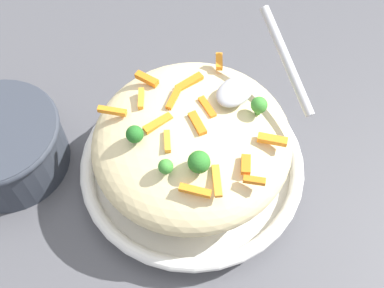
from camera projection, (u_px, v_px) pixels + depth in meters
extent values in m
plane|color=#4C4C51|center=(192.00, 174.00, 0.69)|extent=(2.40, 2.40, 0.00)
cylinder|color=white|center=(192.00, 170.00, 0.68)|extent=(0.29, 0.29, 0.02)
torus|color=white|center=(192.00, 163.00, 0.67)|extent=(0.32, 0.32, 0.02)
torus|color=black|center=(192.00, 161.00, 0.66)|extent=(0.31, 0.31, 0.00)
ellipsoid|color=beige|center=(192.00, 141.00, 0.62)|extent=(0.27, 0.26, 0.10)
cube|color=orange|center=(217.00, 181.00, 0.54)|extent=(0.03, 0.04, 0.01)
cube|color=orange|center=(141.00, 99.00, 0.60)|extent=(0.03, 0.03, 0.01)
cube|color=orange|center=(208.00, 108.00, 0.59)|extent=(0.02, 0.04, 0.01)
cube|color=orange|center=(112.00, 111.00, 0.59)|extent=(0.03, 0.04, 0.01)
cube|color=orange|center=(196.00, 125.00, 0.57)|extent=(0.02, 0.04, 0.01)
cube|color=orange|center=(219.00, 61.00, 0.64)|extent=(0.03, 0.02, 0.01)
cube|color=orange|center=(147.00, 79.00, 0.62)|extent=(0.02, 0.03, 0.01)
cube|color=orange|center=(244.00, 166.00, 0.55)|extent=(0.03, 0.02, 0.01)
cube|color=orange|center=(174.00, 98.00, 0.60)|extent=(0.04, 0.02, 0.01)
cube|color=orange|center=(158.00, 123.00, 0.58)|extent=(0.04, 0.02, 0.01)
cube|color=orange|center=(195.00, 191.00, 0.53)|extent=(0.03, 0.04, 0.01)
cube|color=orange|center=(254.00, 180.00, 0.54)|extent=(0.02, 0.03, 0.01)
cube|color=orange|center=(167.00, 141.00, 0.56)|extent=(0.03, 0.03, 0.01)
cube|color=orange|center=(272.00, 140.00, 0.57)|extent=(0.03, 0.04, 0.01)
cube|color=orange|center=(189.00, 82.00, 0.62)|extent=(0.04, 0.02, 0.01)
cylinder|color=#296820|center=(199.00, 168.00, 0.55)|extent=(0.01, 0.01, 0.01)
sphere|color=#2D7A28|center=(199.00, 162.00, 0.53)|extent=(0.03, 0.03, 0.03)
cylinder|color=#377928|center=(166.00, 171.00, 0.55)|extent=(0.01, 0.01, 0.01)
sphere|color=#3D8E33|center=(166.00, 166.00, 0.54)|extent=(0.02, 0.02, 0.02)
cylinder|color=#205B1C|center=(136.00, 139.00, 0.57)|extent=(0.01, 0.01, 0.01)
sphere|color=#236B23|center=(135.00, 134.00, 0.56)|extent=(0.02, 0.02, 0.02)
cylinder|color=#377928|center=(258.00, 111.00, 0.59)|extent=(0.01, 0.01, 0.01)
sphere|color=#3D8E33|center=(259.00, 105.00, 0.58)|extent=(0.02, 0.02, 0.02)
ellipsoid|color=#B7B7BC|center=(235.00, 92.00, 0.59)|extent=(0.06, 0.04, 0.02)
cylinder|color=#B7B7BC|center=(287.00, 61.00, 0.58)|extent=(0.07, 0.14, 0.07)
cylinder|color=#333842|center=(3.00, 146.00, 0.67)|extent=(0.17, 0.17, 0.09)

